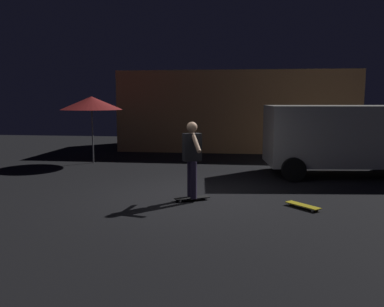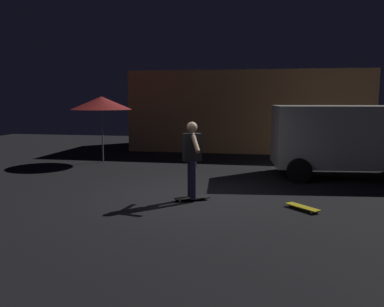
% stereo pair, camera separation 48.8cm
% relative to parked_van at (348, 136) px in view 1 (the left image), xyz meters
% --- Properties ---
extents(ground_plane, '(28.00, 28.00, 0.00)m').
position_rel_parked_van_xyz_m(ground_plane, '(-4.20, -3.24, -1.16)').
color(ground_plane, black).
extents(low_building, '(9.85, 4.18, 3.36)m').
position_rel_parked_van_xyz_m(low_building, '(-3.34, 6.26, 0.52)').
color(low_building, tan).
rests_on(low_building, ground_plane).
extents(parked_van, '(4.77, 2.62, 2.03)m').
position_rel_parked_van_xyz_m(parked_van, '(0.00, 0.00, 0.00)').
color(parked_van, silver).
rests_on(parked_van, ground_plane).
extents(patio_umbrella, '(2.10, 2.10, 2.30)m').
position_rel_parked_van_xyz_m(patio_umbrella, '(-8.19, 1.22, 0.91)').
color(patio_umbrella, slate).
rests_on(patio_umbrella, ground_plane).
extents(skateboard_ridden, '(0.79, 0.52, 0.07)m').
position_rel_parked_van_xyz_m(skateboard_ridden, '(-4.11, -3.53, -1.11)').
color(skateboard_ridden, black).
rests_on(skateboard_ridden, ground_plane).
extents(skateboard_spare, '(0.68, 0.70, 0.07)m').
position_rel_parked_van_xyz_m(skateboard_spare, '(-1.77, -3.87, -1.11)').
color(skateboard_spare, gold).
rests_on(skateboard_spare, ground_plane).
extents(skater, '(0.51, 0.92, 1.67)m').
position_rel_parked_van_xyz_m(skater, '(-4.11, -3.53, -0.12)').
color(skater, '#382D4C').
rests_on(skater, skateboard_ridden).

